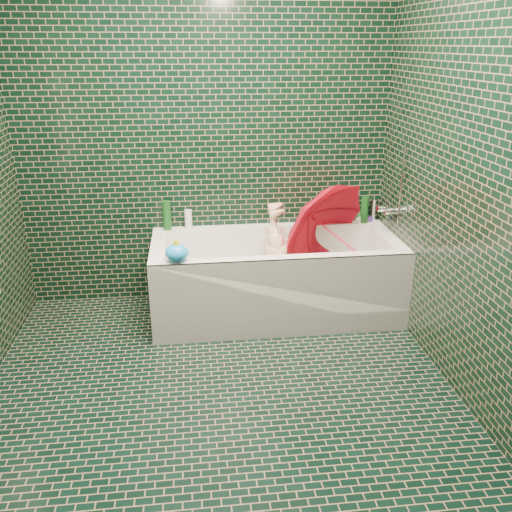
{
  "coord_description": "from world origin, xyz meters",
  "views": [
    {
      "loc": [
        -0.1,
        -2.43,
        1.81
      ],
      "look_at": [
        0.29,
        0.82,
        0.52
      ],
      "focal_mm": 38.0,
      "sensor_mm": 36.0,
      "label": 1
    }
  ],
  "objects": [
    {
      "name": "wall_front",
      "position": [
        0.0,
        -1.4,
        1.25
      ],
      "size": [
        2.8,
        0.0,
        2.8
      ],
      "primitive_type": "plane",
      "rotation": [
        -1.57,
        0.0,
        0.0
      ],
      "color": "black",
      "rests_on": "floor"
    },
    {
      "name": "soap_bottle_a",
      "position": [
        1.16,
        1.33,
        0.55
      ],
      "size": [
        0.09,
        0.09,
        0.23
      ],
      "primitive_type": "imported",
      "rotation": [
        0.0,
        0.0,
        0.07
      ],
      "color": "white",
      "rests_on": "bathtub"
    },
    {
      "name": "wall_back",
      "position": [
        0.0,
        1.4,
        1.25
      ],
      "size": [
        2.8,
        0.0,
        2.8
      ],
      "primitive_type": "plane",
      "rotation": [
        1.57,
        0.0,
        0.0
      ],
      "color": "black",
      "rests_on": "floor"
    },
    {
      "name": "wall_right",
      "position": [
        1.3,
        0.0,
        1.25
      ],
      "size": [
        0.0,
        2.8,
        2.8
      ],
      "primitive_type": "plane",
      "rotation": [
        1.57,
        0.0,
        -1.57
      ],
      "color": "black",
      "rests_on": "floor"
    },
    {
      "name": "rubber_duck",
      "position": [
        0.97,
        1.36,
        0.59
      ],
      "size": [
        0.11,
        0.08,
        0.08
      ],
      "rotation": [
        0.0,
        0.0,
        -0.29
      ],
      "color": "yellow",
      "rests_on": "bathtub"
    },
    {
      "name": "bath_toy",
      "position": [
        -0.22,
        0.7,
        0.61
      ],
      "size": [
        0.17,
        0.15,
        0.14
      ],
      "rotation": [
        0.0,
        0.0,
        -0.25
      ],
      "color": "#1A8DEE",
      "rests_on": "bathtub"
    },
    {
      "name": "floor",
      "position": [
        0.0,
        0.0,
        0.0
      ],
      "size": [
        2.8,
        2.8,
        0.0
      ],
      "primitive_type": "plane",
      "color": "black",
      "rests_on": "ground"
    },
    {
      "name": "umbrella",
      "position": [
        0.87,
        1.02,
        0.56
      ],
      "size": [
        1.08,
        1.1,
        1.07
      ],
      "primitive_type": "imported",
      "rotation": [
        0.42,
        -0.51,
        0.41
      ],
      "color": "red",
      "rests_on": "bathtub"
    },
    {
      "name": "water",
      "position": [
        0.45,
        1.02,
        0.3
      ],
      "size": [
        1.48,
        0.53,
        0.0
      ],
      "primitive_type": "cube",
      "color": "silver",
      "rests_on": "bathtub"
    },
    {
      "name": "faucet",
      "position": [
        1.26,
        1.02,
        0.77
      ],
      "size": [
        0.18,
        0.19,
        0.55
      ],
      "color": "silver",
      "rests_on": "wall_right"
    },
    {
      "name": "child",
      "position": [
        0.5,
        1.06,
        0.31
      ],
      "size": [
        0.98,
        0.47,
        0.32
      ],
      "primitive_type": "imported",
      "rotation": [
        -1.46,
        0.0,
        -1.71
      ],
      "color": "#E2B08D",
      "rests_on": "bathtub"
    },
    {
      "name": "bottle_left_tall",
      "position": [
        -0.29,
        1.34,
        0.66
      ],
      "size": [
        0.07,
        0.07,
        0.21
      ],
      "primitive_type": "cylinder",
      "rotation": [
        0.0,
        0.0,
        -0.15
      ],
      "color": "#134517",
      "rests_on": "bathtub"
    },
    {
      "name": "bath_mat",
      "position": [
        0.45,
        1.02,
        0.16
      ],
      "size": [
        1.35,
        0.47,
        0.01
      ],
      "primitive_type": "cube",
      "color": "green",
      "rests_on": "bathtub"
    },
    {
      "name": "bathtub",
      "position": [
        0.45,
        1.01,
        0.21
      ],
      "size": [
        1.7,
        0.75,
        0.55
      ],
      "color": "white",
      "rests_on": "floor"
    },
    {
      "name": "bottle_right_pump",
      "position": [
        1.25,
        1.37,
        0.63
      ],
      "size": [
        0.06,
        0.06,
        0.17
      ],
      "primitive_type": "cylinder",
      "rotation": [
        0.0,
        0.0,
        -0.11
      ],
      "color": "silver",
      "rests_on": "bathtub"
    },
    {
      "name": "bottle_right_tall",
      "position": [
        1.17,
        1.34,
        0.65
      ],
      "size": [
        0.06,
        0.06,
        0.2
      ],
      "primitive_type": "cylinder",
      "rotation": [
        0.0,
        0.0,
        0.04
      ],
      "color": "#134517",
      "rests_on": "bathtub"
    },
    {
      "name": "soap_bottle_c",
      "position": [
        1.18,
        1.34,
        0.55
      ],
      "size": [
        0.15,
        0.15,
        0.17
      ],
      "primitive_type": "imported",
      "rotation": [
        0.0,
        0.0,
        0.1
      ],
      "color": "#134517",
      "rests_on": "bathtub"
    },
    {
      "name": "bottle_left_short",
      "position": [
        -0.14,
        1.34,
        0.62
      ],
      "size": [
        0.06,
        0.06,
        0.14
      ],
      "primitive_type": "cylinder",
      "rotation": [
        0.0,
        0.0,
        -0.22
      ],
      "color": "white",
      "rests_on": "bathtub"
    },
    {
      "name": "soap_bottle_b",
      "position": [
        1.2,
        1.34,
        0.55
      ],
      "size": [
        0.08,
        0.08,
        0.17
      ],
      "primitive_type": "imported",
      "rotation": [
        0.0,
        0.0,
        0.03
      ],
      "color": "#411F77",
      "rests_on": "bathtub"
    }
  ]
}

